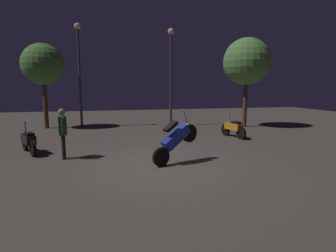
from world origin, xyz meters
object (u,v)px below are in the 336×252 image
at_px(person_rider_beside, 63,129).
at_px(streetlamp_far, 79,63).
at_px(motorcycle_blue_foreground, 176,139).
at_px(streetlamp_near, 171,66).
at_px(motorcycle_black_parked_right, 28,141).
at_px(motorcycle_orange_parked_left, 233,128).

bearing_deg(person_rider_beside, streetlamp_far, 79.59).
relative_size(person_rider_beside, streetlamp_far, 0.28).
bearing_deg(motorcycle_blue_foreground, streetlamp_near, 52.74).
distance_m(motorcycle_blue_foreground, streetlamp_far, 9.63).
relative_size(person_rider_beside, streetlamp_near, 0.29).
bearing_deg(person_rider_beside, motorcycle_black_parked_right, 130.63).
bearing_deg(motorcycle_black_parked_right, motorcycle_orange_parked_left, -108.29).
xyz_separation_m(motorcycle_blue_foreground, motorcycle_orange_parked_left, (3.69, 3.52, -0.31)).
relative_size(motorcycle_blue_foreground, motorcycle_orange_parked_left, 0.99).
distance_m(motorcycle_orange_parked_left, streetlamp_near, 5.64).
bearing_deg(motorcycle_blue_foreground, motorcycle_orange_parked_left, 19.38).
bearing_deg(streetlamp_near, streetlamp_far, 172.12).
height_order(motorcycle_blue_foreground, streetlamp_near, streetlamp_near).
bearing_deg(person_rider_beside, motorcycle_blue_foreground, -31.49).
xyz_separation_m(streetlamp_near, streetlamp_far, (-5.16, 0.71, 0.10)).
xyz_separation_m(motorcycle_blue_foreground, streetlamp_far, (-3.34, 8.56, 2.88)).
bearing_deg(motorcycle_orange_parked_left, person_rider_beside, 95.27).
relative_size(streetlamp_near, streetlamp_far, 0.97).
bearing_deg(streetlamp_far, person_rider_beside, -90.21).
height_order(motorcycle_black_parked_right, streetlamp_near, streetlamp_near).
bearing_deg(streetlamp_near, motorcycle_blue_foreground, -103.04).
bearing_deg(streetlamp_far, streetlamp_near, -7.88).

